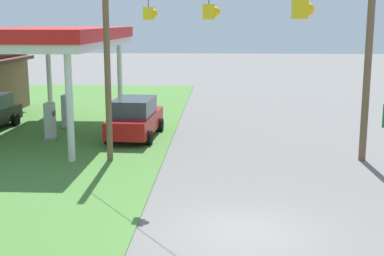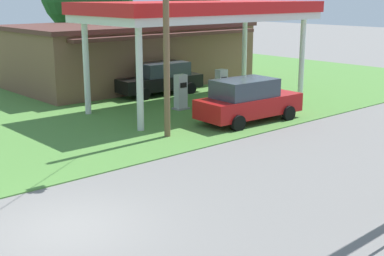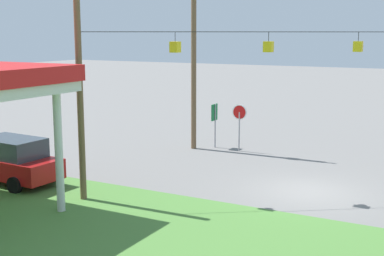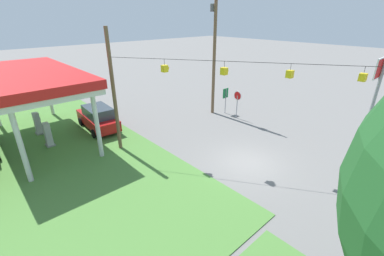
{
  "view_description": "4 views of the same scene",
  "coord_description": "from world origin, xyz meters",
  "px_view_note": "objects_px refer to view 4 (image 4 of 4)",
  "views": [
    {
      "loc": [
        -13.19,
        0.7,
        5.45
      ],
      "look_at": [
        5.0,
        1.63,
        1.81
      ],
      "focal_mm": 50.0,
      "sensor_mm": 36.0,
      "label": 1
    },
    {
      "loc": [
        -5.57,
        -10.97,
        5.49
      ],
      "look_at": [
        5.72,
        1.86,
        1.21
      ],
      "focal_mm": 50.0,
      "sensor_mm": 36.0,
      "label": 2
    },
    {
      "loc": [
        -5.62,
        20.14,
        6.19
      ],
      "look_at": [
        3.52,
        3.17,
        2.77
      ],
      "focal_mm": 50.0,
      "sensor_mm": 36.0,
      "label": 3
    },
    {
      "loc": [
        -8.03,
        12.03,
        8.54
      ],
      "look_at": [
        3.51,
        1.54,
        1.7
      ],
      "focal_mm": 24.0,
      "sensor_mm": 36.0,
      "label": 4
    }
  ],
  "objects_px": {
    "car_at_pumps_front": "(98,118)",
    "route_sign": "(226,96)",
    "gas_station_canopy": "(30,78)",
    "fuel_pump_near": "(48,135)",
    "stop_sign_overhead": "(376,90)",
    "stop_sign_roadside": "(237,99)",
    "fuel_pump_far": "(38,124)",
    "utility_pole_main": "(214,46)"
  },
  "relations": [
    {
      "from": "fuel_pump_far",
      "to": "car_at_pumps_front",
      "type": "relative_size",
      "value": 0.35
    },
    {
      "from": "gas_station_canopy",
      "to": "car_at_pumps_front",
      "type": "xyz_separation_m",
      "value": [
        -0.82,
        -3.9,
        -3.67
      ]
    },
    {
      "from": "fuel_pump_near",
      "to": "fuel_pump_far",
      "type": "distance_m",
      "value": 2.75
    },
    {
      "from": "fuel_pump_near",
      "to": "stop_sign_overhead",
      "type": "height_order",
      "value": "stop_sign_overhead"
    },
    {
      "from": "fuel_pump_near",
      "to": "route_sign",
      "type": "distance_m",
      "value": 14.93
    },
    {
      "from": "fuel_pump_near",
      "to": "stop_sign_roadside",
      "type": "xyz_separation_m",
      "value": [
        -5.49,
        -14.14,
        0.98
      ]
    },
    {
      "from": "car_at_pumps_front",
      "to": "stop_sign_overhead",
      "type": "bearing_deg",
      "value": -147.22
    },
    {
      "from": "gas_station_canopy",
      "to": "stop_sign_overhead",
      "type": "xyz_separation_m",
      "value": [
        -16.95,
        -13.06,
        0.2
      ]
    },
    {
      "from": "route_sign",
      "to": "fuel_pump_near",
      "type": "bearing_deg",
      "value": 74.71
    },
    {
      "from": "fuel_pump_far",
      "to": "utility_pole_main",
      "type": "relative_size",
      "value": 0.16
    },
    {
      "from": "car_at_pumps_front",
      "to": "utility_pole_main",
      "type": "xyz_separation_m",
      "value": [
        -3.57,
        -9.68,
        5.11
      ]
    },
    {
      "from": "stop_sign_overhead",
      "to": "fuel_pump_near",
      "type": "bearing_deg",
      "value": 39.97
    },
    {
      "from": "fuel_pump_far",
      "to": "stop_sign_overhead",
      "type": "height_order",
      "value": "stop_sign_overhead"
    },
    {
      "from": "fuel_pump_near",
      "to": "car_at_pumps_front",
      "type": "bearing_deg",
      "value": -81.89
    },
    {
      "from": "gas_station_canopy",
      "to": "car_at_pumps_front",
      "type": "distance_m",
      "value": 5.42
    },
    {
      "from": "gas_station_canopy",
      "to": "car_at_pumps_front",
      "type": "relative_size",
      "value": 2.38
    },
    {
      "from": "car_at_pumps_front",
      "to": "stop_sign_roadside",
      "type": "xyz_separation_m",
      "value": [
        -6.05,
        -10.24,
        0.83
      ]
    },
    {
      "from": "gas_station_canopy",
      "to": "route_sign",
      "type": "bearing_deg",
      "value": -110.25
    },
    {
      "from": "gas_station_canopy",
      "to": "utility_pole_main",
      "type": "bearing_deg",
      "value": -107.89
    },
    {
      "from": "fuel_pump_near",
      "to": "fuel_pump_far",
      "type": "height_order",
      "value": "same"
    },
    {
      "from": "fuel_pump_far",
      "to": "utility_pole_main",
      "type": "distance_m",
      "value": 15.67
    },
    {
      "from": "car_at_pumps_front",
      "to": "fuel_pump_near",
      "type": "bearing_deg",
      "value": 101.32
    },
    {
      "from": "car_at_pumps_front",
      "to": "route_sign",
      "type": "bearing_deg",
      "value": -109.98
    },
    {
      "from": "car_at_pumps_front",
      "to": "stop_sign_roadside",
      "type": "bearing_deg",
      "value": -117.37
    },
    {
      "from": "stop_sign_overhead",
      "to": "route_sign",
      "type": "relative_size",
      "value": 2.87
    },
    {
      "from": "gas_station_canopy",
      "to": "stop_sign_overhead",
      "type": "height_order",
      "value": "stop_sign_overhead"
    },
    {
      "from": "car_at_pumps_front",
      "to": "stop_sign_overhead",
      "type": "distance_m",
      "value": 18.95
    },
    {
      "from": "fuel_pump_near",
      "to": "car_at_pumps_front",
      "type": "distance_m",
      "value": 3.95
    },
    {
      "from": "fuel_pump_near",
      "to": "car_at_pumps_front",
      "type": "xyz_separation_m",
      "value": [
        0.56,
        -3.9,
        0.15
      ]
    },
    {
      "from": "stop_sign_overhead",
      "to": "car_at_pumps_front",
      "type": "bearing_deg",
      "value": 29.57
    },
    {
      "from": "car_at_pumps_front",
      "to": "utility_pole_main",
      "type": "relative_size",
      "value": 0.46
    },
    {
      "from": "car_at_pumps_front",
      "to": "fuel_pump_far",
      "type": "bearing_deg",
      "value": 63.89
    },
    {
      "from": "stop_sign_roadside",
      "to": "route_sign",
      "type": "bearing_deg",
      "value": 171.65
    },
    {
      "from": "fuel_pump_far",
      "to": "gas_station_canopy",
      "type": "bearing_deg",
      "value": 179.94
    },
    {
      "from": "stop_sign_roadside",
      "to": "car_at_pumps_front",
      "type": "bearing_deg",
      "value": -120.58
    },
    {
      "from": "gas_station_canopy",
      "to": "utility_pole_main",
      "type": "xyz_separation_m",
      "value": [
        -4.39,
        -13.59,
        1.45
      ]
    },
    {
      "from": "route_sign",
      "to": "utility_pole_main",
      "type": "bearing_deg",
      "value": 40.61
    },
    {
      "from": "fuel_pump_near",
      "to": "fuel_pump_far",
      "type": "bearing_deg",
      "value": 0.0
    },
    {
      "from": "stop_sign_overhead",
      "to": "route_sign",
      "type": "height_order",
      "value": "stop_sign_overhead"
    },
    {
      "from": "utility_pole_main",
      "to": "route_sign",
      "type": "bearing_deg",
      "value": -139.39
    },
    {
      "from": "gas_station_canopy",
      "to": "fuel_pump_near",
      "type": "height_order",
      "value": "gas_station_canopy"
    },
    {
      "from": "car_at_pumps_front",
      "to": "gas_station_canopy",
      "type": "bearing_deg",
      "value": 81.38
    }
  ]
}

